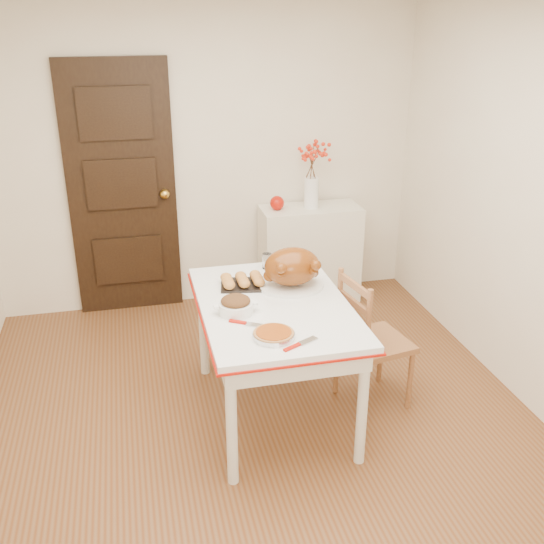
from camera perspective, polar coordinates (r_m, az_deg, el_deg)
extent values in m
cube|color=#603014|center=(3.94, -1.08, -14.49)|extent=(3.50, 4.00, 0.00)
cube|color=silver|center=(5.22, -5.94, 10.24)|extent=(3.50, 0.00, 2.50)
cube|color=silver|center=(1.69, 14.20, -20.84)|extent=(3.50, 0.00, 2.50)
cube|color=black|center=(5.21, -13.50, 7.19)|extent=(0.85, 0.06, 2.06)
cube|color=silver|center=(5.43, 3.44, 1.66)|extent=(0.84, 0.37, 0.84)
sphere|color=#AF1106|center=(5.20, 0.47, 6.31)|extent=(0.12, 0.12, 0.12)
cylinder|color=#8B380B|center=(3.33, 0.16, -5.64)|extent=(0.26, 0.26, 0.05)
cylinder|color=white|center=(4.18, -0.48, 1.01)|extent=(0.07, 0.07, 0.10)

